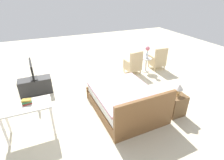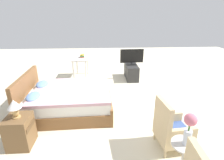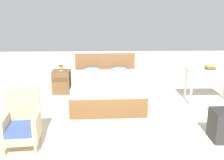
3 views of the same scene
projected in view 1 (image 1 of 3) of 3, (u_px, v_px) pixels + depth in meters
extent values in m
plane|color=beige|center=(106.00, 93.00, 5.62)|extent=(16.00, 16.00, 0.00)
cube|color=brown|center=(125.00, 105.00, 4.77)|extent=(1.58, 2.01, 0.28)
cube|color=white|center=(125.00, 97.00, 4.65)|extent=(1.51, 1.93, 0.24)
cube|color=#CC9EAD|center=(124.00, 91.00, 4.64)|extent=(1.55, 1.78, 0.06)
cube|color=brown|center=(145.00, 116.00, 3.86)|extent=(1.54, 0.13, 0.96)
cube|color=brown|center=(110.00, 88.00, 5.51)|extent=(1.54, 0.11, 0.40)
ellipsoid|color=#668ED1|center=(152.00, 102.00, 4.13)|extent=(0.45, 0.29, 0.14)
ellipsoid|color=#668ED1|center=(127.00, 109.00, 3.88)|extent=(0.45, 0.29, 0.14)
cylinder|color=#CCB284|center=(158.00, 64.00, 7.55)|extent=(0.04, 0.04, 0.16)
cylinder|color=#CCB284|center=(149.00, 65.00, 7.42)|extent=(0.04, 0.04, 0.16)
cylinder|color=#CCB284|center=(164.00, 68.00, 7.17)|extent=(0.04, 0.04, 0.16)
cylinder|color=#CCB284|center=(154.00, 69.00, 7.03)|extent=(0.04, 0.04, 0.16)
cube|color=#CCB284|center=(157.00, 63.00, 7.23)|extent=(0.57, 0.57, 0.12)
cube|color=#3D5693|center=(157.00, 61.00, 7.18)|extent=(0.52, 0.52, 0.10)
cube|color=#CCB284|center=(161.00, 56.00, 6.86)|extent=(0.54, 0.11, 0.64)
cube|color=#CCB284|center=(162.00, 58.00, 7.21)|extent=(0.10, 0.52, 0.26)
cube|color=#CCB284|center=(152.00, 60.00, 7.07)|extent=(0.10, 0.52, 0.26)
cylinder|color=#CCB284|center=(134.00, 68.00, 7.17)|extent=(0.04, 0.04, 0.16)
cylinder|color=#CCB284|center=(124.00, 70.00, 6.98)|extent=(0.04, 0.04, 0.16)
cylinder|color=#CCB284|center=(140.00, 72.00, 6.82)|extent=(0.04, 0.04, 0.16)
cylinder|color=#CCB284|center=(130.00, 74.00, 6.62)|extent=(0.04, 0.04, 0.16)
cube|color=#CCB284|center=(132.00, 68.00, 6.83)|extent=(0.59, 0.59, 0.12)
cube|color=#3D5693|center=(132.00, 65.00, 6.78)|extent=(0.54, 0.54, 0.10)
cube|color=#CCB284|center=(136.00, 60.00, 6.48)|extent=(0.55, 0.13, 0.64)
cube|color=#CCB284|center=(138.00, 62.00, 6.84)|extent=(0.12, 0.52, 0.26)
cube|color=#CCB284|center=(127.00, 64.00, 6.64)|extent=(0.12, 0.52, 0.26)
cylinder|color=beige|center=(145.00, 71.00, 7.06)|extent=(0.28, 0.28, 0.03)
cylinder|color=beige|center=(146.00, 65.00, 6.94)|extent=(0.06, 0.06, 0.50)
cylinder|color=beige|center=(147.00, 58.00, 6.81)|extent=(0.40, 0.40, 0.02)
cylinder|color=silver|center=(147.00, 56.00, 6.76)|extent=(0.11, 0.11, 0.22)
cylinder|color=#477538|center=(147.00, 52.00, 6.68)|extent=(0.02, 0.02, 0.10)
sphere|color=#DB7084|center=(148.00, 48.00, 6.62)|extent=(0.17, 0.17, 0.17)
cube|color=brown|center=(176.00, 105.00, 4.54)|extent=(0.44, 0.40, 0.58)
cube|color=brown|center=(171.00, 97.00, 4.66)|extent=(0.37, 0.01, 0.09)
cylinder|color=tan|center=(178.00, 95.00, 4.40)|extent=(0.13, 0.13, 0.02)
ellipsoid|color=tan|center=(178.00, 92.00, 4.36)|extent=(0.11, 0.11, 0.16)
cone|color=silver|center=(179.00, 87.00, 4.29)|extent=(0.22, 0.22, 0.15)
cube|color=#2D2D2D|center=(36.00, 86.00, 5.47)|extent=(0.96, 0.40, 0.52)
cube|color=black|center=(34.00, 78.00, 5.34)|extent=(0.21, 0.33, 0.03)
cylinder|color=black|center=(34.00, 77.00, 5.32)|extent=(0.04, 0.04, 0.05)
cube|color=black|center=(32.00, 69.00, 5.20)|extent=(0.08, 0.82, 0.48)
cube|color=black|center=(31.00, 69.00, 5.19)|extent=(0.04, 0.76, 0.43)
cylinder|color=silver|center=(51.00, 110.00, 4.22)|extent=(0.05, 0.05, 0.74)
cylinder|color=silver|center=(7.00, 120.00, 3.90)|extent=(0.05, 0.05, 0.74)
cylinder|color=silver|center=(53.00, 121.00, 3.88)|extent=(0.05, 0.05, 0.74)
cylinder|color=silver|center=(5.00, 133.00, 3.56)|extent=(0.05, 0.05, 0.74)
cube|color=silver|center=(26.00, 106.00, 3.71)|extent=(1.04, 0.52, 0.04)
cube|color=#AD2823|center=(27.00, 103.00, 3.75)|extent=(0.21, 0.17, 0.03)
cube|color=#337A47|center=(27.00, 102.00, 3.74)|extent=(0.20, 0.15, 0.03)
cube|color=#B79333|center=(26.00, 100.00, 3.72)|extent=(0.21, 0.14, 0.04)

